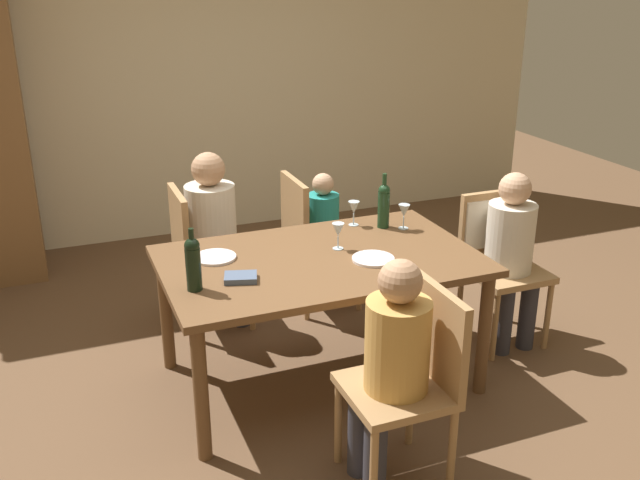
{
  "coord_description": "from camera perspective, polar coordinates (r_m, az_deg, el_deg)",
  "views": [
    {
      "loc": [
        -1.3,
        -3.26,
        2.21
      ],
      "look_at": [
        0.0,
        0.0,
        0.85
      ],
      "focal_mm": 40.03,
      "sensor_mm": 36.0,
      "label": 1
    }
  ],
  "objects": [
    {
      "name": "person_man_bearded",
      "position": [
        4.54,
        -8.34,
        1.02
      ],
      "size": [
        0.36,
        0.31,
        1.15
      ],
      "rotation": [
        0.0,
        0.0,
        -1.57
      ],
      "color": "#33333D",
      "rests_on": "ground_plane"
    },
    {
      "name": "person_man_guest",
      "position": [
        4.39,
        15.08,
        -0.58
      ],
      "size": [
        0.29,
        0.33,
        1.09
      ],
      "rotation": [
        0.0,
        0.0,
        3.14
      ],
      "color": "#33333D",
      "rests_on": "ground_plane"
    },
    {
      "name": "chair_far_left",
      "position": [
        4.56,
        -9.64,
        -0.67
      ],
      "size": [
        0.44,
        0.44,
        0.92
      ],
      "rotation": [
        0.0,
        0.0,
        -1.57
      ],
      "color": "#A87F51",
      "rests_on": "ground_plane"
    },
    {
      "name": "chair_near",
      "position": [
        3.21,
        7.5,
        -10.45
      ],
      "size": [
        0.44,
        0.44,
        0.92
      ],
      "rotation": [
        0.0,
        0.0,
        1.57
      ],
      "color": "#A87F51",
      "rests_on": "ground_plane"
    },
    {
      "name": "person_child_small",
      "position": [
        4.79,
        0.5,
        1.05
      ],
      "size": [
        0.25,
        0.22,
        0.94
      ],
      "rotation": [
        0.0,
        0.0,
        -1.57
      ],
      "color": "#33333D",
      "rests_on": "ground_plane"
    },
    {
      "name": "dining_table",
      "position": [
        3.84,
        0.0,
        -2.54
      ],
      "size": [
        1.68,
        1.03,
        0.75
      ],
      "color": "brown",
      "rests_on": "ground_plane"
    },
    {
      "name": "chair_far_right",
      "position": [
        4.76,
        -0.74,
        0.57
      ],
      "size": [
        0.44,
        0.44,
        0.92
      ],
      "rotation": [
        0.0,
        0.0,
        -1.57
      ],
      "color": "#A87F51",
      "rests_on": "ground_plane"
    },
    {
      "name": "wine_glass_near_left",
      "position": [
        3.88,
        1.46,
        0.75
      ],
      "size": [
        0.07,
        0.07,
        0.15
      ],
      "color": "silver",
      "rests_on": "dining_table"
    },
    {
      "name": "wine_glass_near_right",
      "position": [
        4.25,
        2.72,
        2.55
      ],
      "size": [
        0.07,
        0.07,
        0.15
      ],
      "color": "silver",
      "rests_on": "dining_table"
    },
    {
      "name": "person_woman_host",
      "position": [
        3.12,
        5.75,
        -9.36
      ],
      "size": [
        0.33,
        0.28,
        1.08
      ],
      "rotation": [
        0.0,
        0.0,
        1.57
      ],
      "color": "#33333D",
      "rests_on": "ground_plane"
    },
    {
      "name": "dinner_plate_guest_left",
      "position": [
        3.83,
        -8.4,
        -1.38
      ],
      "size": [
        0.23,
        0.23,
        0.01
      ],
      "primitive_type": "cylinder",
      "color": "white",
      "rests_on": "dining_table"
    },
    {
      "name": "ground_plane",
      "position": [
        4.15,
        0.0,
        -10.98
      ],
      "size": [
        10.0,
        10.0,
        0.0
      ],
      "primitive_type": "plane",
      "color": "brown"
    },
    {
      "name": "wine_glass_centre",
      "position": [
        4.21,
        6.73,
        2.28
      ],
      "size": [
        0.07,
        0.07,
        0.15
      ],
      "color": "silver",
      "rests_on": "dining_table"
    },
    {
      "name": "wine_bottle_tall_green",
      "position": [
        3.43,
        -10.11,
        -1.77
      ],
      "size": [
        0.07,
        0.07,
        0.31
      ],
      "color": "black",
      "rests_on": "dining_table"
    },
    {
      "name": "chair_right_end",
      "position": [
        4.52,
        13.93,
        -0.4
      ],
      "size": [
        0.44,
        0.46,
        0.92
      ],
      "rotation": [
        0.0,
        0.0,
        3.14
      ],
      "color": "#A87F51",
      "rests_on": "ground_plane"
    },
    {
      "name": "dinner_plate_host",
      "position": [
        3.78,
        4.27,
        -1.51
      ],
      "size": [
        0.23,
        0.23,
        0.01
      ],
      "primitive_type": "cylinder",
      "color": "white",
      "rests_on": "dining_table"
    },
    {
      "name": "folded_napkin",
      "position": [
        3.55,
        -6.36,
        -3.01
      ],
      "size": [
        0.19,
        0.16,
        0.03
      ],
      "primitive_type": "cube",
      "rotation": [
        0.0,
        0.0,
        -0.29
      ],
      "color": "#4C5B75",
      "rests_on": "dining_table"
    },
    {
      "name": "rear_room_partition",
      "position": [
        6.18,
        -9.6,
        12.92
      ],
      "size": [
        6.4,
        0.12,
        2.7
      ],
      "primitive_type": "cube",
      "color": "beige",
      "rests_on": "ground_plane"
    },
    {
      "name": "wine_bottle_dark_red",
      "position": [
        4.21,
        5.12,
        2.87
      ],
      "size": [
        0.07,
        0.07,
        0.33
      ],
      "color": "#19381E",
      "rests_on": "dining_table"
    }
  ]
}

